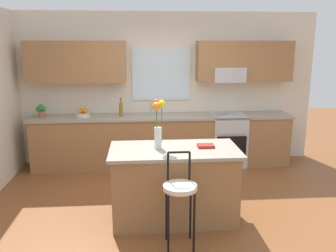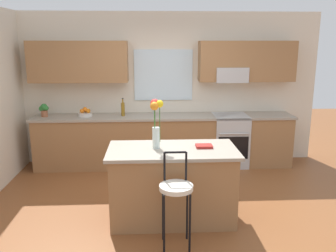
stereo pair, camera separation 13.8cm
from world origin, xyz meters
name	(u,v)px [view 2 (the right image)]	position (x,y,z in m)	size (l,w,h in m)	color
ground_plane	(169,207)	(0.00, 0.00, 0.00)	(14.00, 14.00, 0.00)	brown
back_wall_assembly	(165,80)	(0.02, 1.99, 1.51)	(5.60, 0.50, 2.70)	beige
counter_run	(164,140)	(0.00, 1.70, 0.47)	(4.56, 0.64, 0.92)	#996B42
sink_faucet	(153,106)	(-0.19, 1.84, 1.06)	(0.02, 0.13, 0.23)	#B7BABC
oven_range	(230,140)	(1.18, 1.68, 0.46)	(0.60, 0.64, 0.92)	#B7BABC
kitchen_island	(172,184)	(0.02, -0.31, 0.46)	(1.57, 0.82, 0.92)	#996B42
bar_stool_near	(176,192)	(0.02, -0.93, 0.64)	(0.36, 0.36, 1.04)	black
flower_vase	(156,119)	(-0.18, -0.27, 1.29)	(0.16, 0.16, 0.60)	silver
cookbook	(204,146)	(0.41, -0.27, 0.94)	(0.20, 0.15, 0.03)	maroon
fruit_bowl_oranges	(85,113)	(-1.37, 1.70, 0.97)	(0.24, 0.24, 0.16)	silver
bottle_olive_oil	(123,109)	(-0.72, 1.70, 1.05)	(0.06, 0.06, 0.31)	olive
potted_plant_small	(44,109)	(-2.07, 1.70, 1.05)	(0.17, 0.12, 0.23)	#9E5B3D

